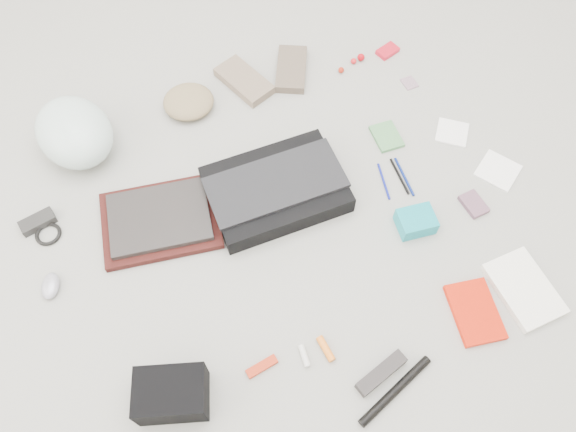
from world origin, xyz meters
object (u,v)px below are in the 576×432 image
object	(u,v)px
messenger_bag	(276,189)
accordion_wallet	(416,222)
bike_helmet	(74,132)
book_red	(475,312)
camera_bag	(172,394)
laptop	(159,217)

from	to	relation	value
messenger_bag	accordion_wallet	distance (m)	0.46
bike_helmet	accordion_wallet	distance (m)	1.16
messenger_bag	accordion_wallet	bearing A→B (deg)	-36.35
accordion_wallet	bike_helmet	bearing A→B (deg)	149.71
book_red	accordion_wallet	bearing A→B (deg)	104.17
messenger_bag	camera_bag	bearing A→B (deg)	-134.14
messenger_bag	laptop	bearing A→B (deg)	173.92
laptop	messenger_bag	bearing A→B (deg)	2.70
camera_bag	book_red	size ratio (longest dim) A/B	0.98
laptop	camera_bag	size ratio (longest dim) A/B	1.68
messenger_bag	laptop	xyz separation A→B (m)	(-0.38, 0.02, 0.00)
book_red	accordion_wallet	xyz separation A→B (m)	(-0.04, 0.32, 0.02)
bike_helmet	accordion_wallet	xyz separation A→B (m)	(0.96, -0.65, -0.06)
camera_bag	laptop	bearing A→B (deg)	96.36
camera_bag	book_red	world-z (taller)	camera_bag
messenger_bag	book_red	bearing A→B (deg)	-56.53
messenger_bag	camera_bag	world-z (taller)	camera_bag
laptop	camera_bag	xyz separation A→B (m)	(-0.08, -0.55, 0.02)
messenger_bag	camera_bag	size ratio (longest dim) A/B	2.29
bike_helmet	camera_bag	bearing A→B (deg)	-102.47
camera_bag	accordion_wallet	bearing A→B (deg)	33.14
messenger_bag	accordion_wallet	world-z (taller)	messenger_bag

